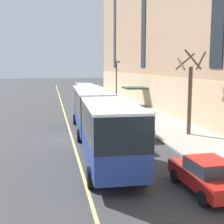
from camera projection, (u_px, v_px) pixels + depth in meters
ground_plane at (71, 140)px, 24.01m from camera, size 260.00×260.00×0.00m
sidewalk at (170, 127)px, 28.68m from camera, size 5.35×160.00×0.15m
city_bus at (97, 115)px, 22.50m from camera, size 3.37×19.95×3.69m
parked_car_red_0 at (206, 175)px, 13.91m from camera, size 2.08×4.39×1.56m
parked_car_champagne_2 at (102, 103)px, 41.88m from camera, size 2.05×4.41×1.56m
parked_car_silver_3 at (137, 127)px, 24.93m from camera, size 2.05×4.60×1.56m
parked_car_champagne_4 at (90, 94)px, 55.45m from camera, size 2.00×4.25×1.56m
street_tree_mid_block at (190, 92)px, 24.89m from camera, size 1.93×1.93×6.77m
street_lamp at (117, 79)px, 41.17m from camera, size 0.36×1.48×6.20m
lane_centerline at (70, 132)px, 26.95m from camera, size 0.16×140.00×0.01m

